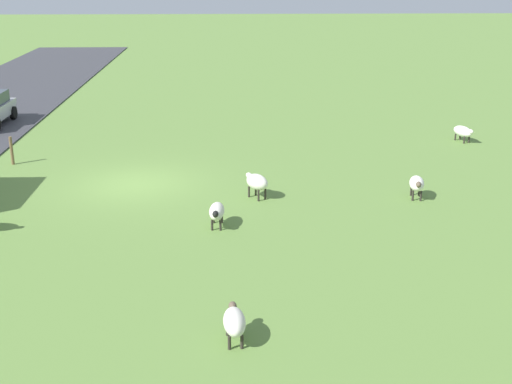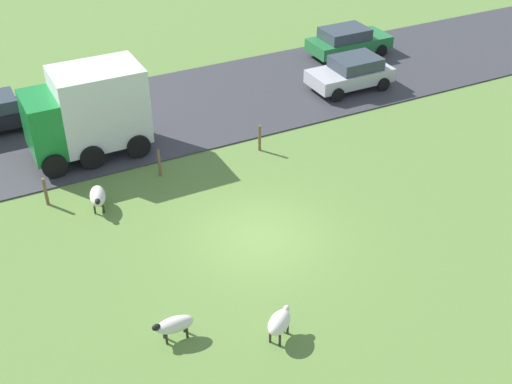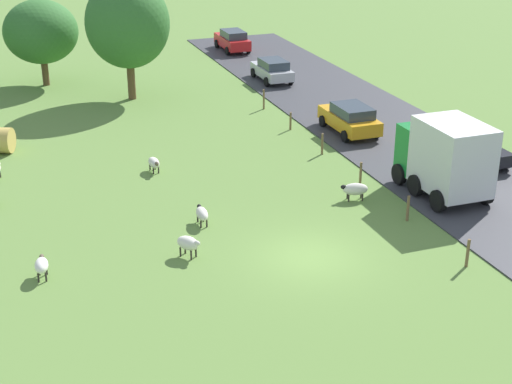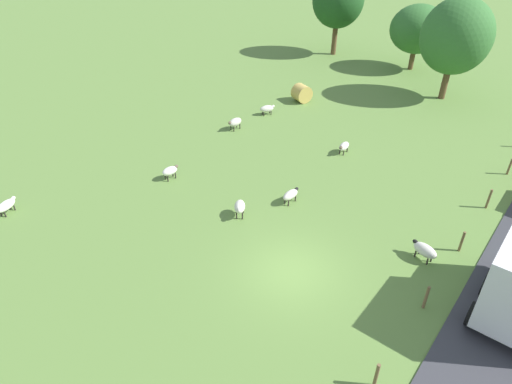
{
  "view_description": "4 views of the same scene",
  "coord_description": "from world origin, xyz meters",
  "px_view_note": "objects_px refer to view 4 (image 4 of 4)",
  "views": [
    {
      "loc": [
        -3.58,
        23.34,
        7.71
      ],
      "look_at": [
        -4.23,
        3.79,
        0.97
      ],
      "focal_mm": 47.56,
      "sensor_mm": 36.0,
      "label": 1
    },
    {
      "loc": [
        -15.77,
        8.18,
        13.6
      ],
      "look_at": [
        0.31,
        -0.04,
        1.63
      ],
      "focal_mm": 46.63,
      "sensor_mm": 36.0,
      "label": 2
    },
    {
      "loc": [
        -10.79,
        -23.59,
        13.72
      ],
      "look_at": [
        -0.62,
        4.26,
        1.09
      ],
      "focal_mm": 53.6,
      "sensor_mm": 36.0,
      "label": 3
    },
    {
      "loc": [
        7.47,
        -11.75,
        13.41
      ],
      "look_at": [
        -3.45,
        1.83,
        1.72
      ],
      "focal_mm": 30.81,
      "sensor_mm": 36.0,
      "label": 4
    }
  ],
  "objects_px": {
    "hay_bale_0": "(302,93)",
    "sheep_6": "(425,250)",
    "sheep_3": "(240,207)",
    "sheep_0": "(291,195)",
    "sheep_2": "(267,109)",
    "tree_1": "(456,37)",
    "sheep_1": "(170,171)",
    "sheep_5": "(344,146)",
    "sheep_4": "(235,122)",
    "tree_0": "(338,0)",
    "sheep_7": "(6,205)",
    "tree_2": "(418,29)"
  },
  "relations": [
    {
      "from": "hay_bale_0",
      "to": "sheep_6",
      "type": "bearing_deg",
      "value": -39.32
    },
    {
      "from": "sheep_3",
      "to": "hay_bale_0",
      "type": "relative_size",
      "value": 0.8
    },
    {
      "from": "sheep_0",
      "to": "sheep_2",
      "type": "relative_size",
      "value": 1.02
    },
    {
      "from": "sheep_2",
      "to": "tree_1",
      "type": "bearing_deg",
      "value": 51.81
    },
    {
      "from": "sheep_6",
      "to": "tree_1",
      "type": "distance_m",
      "value": 20.85
    },
    {
      "from": "sheep_3",
      "to": "sheep_6",
      "type": "height_order",
      "value": "sheep_3"
    },
    {
      "from": "sheep_3",
      "to": "tree_1",
      "type": "xyz_separation_m",
      "value": [
        2.38,
        22.18,
        4.26
      ]
    },
    {
      "from": "sheep_1",
      "to": "tree_1",
      "type": "bearing_deg",
      "value": 70.5
    },
    {
      "from": "sheep_0",
      "to": "hay_bale_0",
      "type": "relative_size",
      "value": 0.89
    },
    {
      "from": "sheep_5",
      "to": "sheep_4",
      "type": "bearing_deg",
      "value": -167.26
    },
    {
      "from": "sheep_2",
      "to": "tree_1",
      "type": "relative_size",
      "value": 0.15
    },
    {
      "from": "tree_0",
      "to": "sheep_6",
      "type": "bearing_deg",
      "value": -52.15
    },
    {
      "from": "sheep_0",
      "to": "sheep_1",
      "type": "bearing_deg",
      "value": -160.54
    },
    {
      "from": "sheep_7",
      "to": "tree_0",
      "type": "height_order",
      "value": "tree_0"
    },
    {
      "from": "sheep_4",
      "to": "sheep_7",
      "type": "height_order",
      "value": "sheep_4"
    },
    {
      "from": "sheep_4",
      "to": "sheep_5",
      "type": "distance_m",
      "value": 7.75
    },
    {
      "from": "hay_bale_0",
      "to": "tree_1",
      "type": "bearing_deg",
      "value": 42.25
    },
    {
      "from": "sheep_7",
      "to": "hay_bale_0",
      "type": "distance_m",
      "value": 22.02
    },
    {
      "from": "sheep_4",
      "to": "sheep_5",
      "type": "relative_size",
      "value": 1.05
    },
    {
      "from": "sheep_3",
      "to": "sheep_0",
      "type": "bearing_deg",
      "value": 63.29
    },
    {
      "from": "tree_0",
      "to": "sheep_1",
      "type": "bearing_deg",
      "value": -79.12
    },
    {
      "from": "tree_0",
      "to": "tree_2",
      "type": "distance_m",
      "value": 8.28
    },
    {
      "from": "tree_1",
      "to": "sheep_2",
      "type": "bearing_deg",
      "value": -128.19
    },
    {
      "from": "sheep_0",
      "to": "tree_1",
      "type": "xyz_separation_m",
      "value": [
        1.08,
        19.6,
        4.34
      ]
    },
    {
      "from": "sheep_1",
      "to": "sheep_4",
      "type": "xyz_separation_m",
      "value": [
        -1.37,
        7.2,
        0.03
      ]
    },
    {
      "from": "sheep_5",
      "to": "tree_0",
      "type": "xyz_separation_m",
      "value": [
        -11.37,
        18.04,
        4.72
      ]
    },
    {
      "from": "sheep_2",
      "to": "hay_bale_0",
      "type": "height_order",
      "value": "hay_bale_0"
    },
    {
      "from": "sheep_0",
      "to": "sheep_2",
      "type": "xyz_separation_m",
      "value": [
        -7.89,
        8.2,
        -0.02
      ]
    },
    {
      "from": "sheep_0",
      "to": "tree_0",
      "type": "distance_m",
      "value": 27.7
    },
    {
      "from": "sheep_2",
      "to": "sheep_7",
      "type": "relative_size",
      "value": 0.94
    },
    {
      "from": "sheep_0",
      "to": "tree_1",
      "type": "relative_size",
      "value": 0.16
    },
    {
      "from": "sheep_1",
      "to": "sheep_2",
      "type": "height_order",
      "value": "sheep_1"
    },
    {
      "from": "sheep_1",
      "to": "tree_2",
      "type": "height_order",
      "value": "tree_2"
    },
    {
      "from": "sheep_7",
      "to": "tree_2",
      "type": "distance_m",
      "value": 35.59
    },
    {
      "from": "sheep_2",
      "to": "sheep_7",
      "type": "bearing_deg",
      "value": -98.91
    },
    {
      "from": "sheep_1",
      "to": "sheep_6",
      "type": "xyz_separation_m",
      "value": [
        13.83,
        2.48,
        -0.01
      ]
    },
    {
      "from": "sheep_1",
      "to": "sheep_4",
      "type": "height_order",
      "value": "sheep_4"
    },
    {
      "from": "tree_2",
      "to": "tree_1",
      "type": "bearing_deg",
      "value": -47.94
    },
    {
      "from": "sheep_2",
      "to": "sheep_4",
      "type": "relative_size",
      "value": 0.98
    },
    {
      "from": "sheep_3",
      "to": "tree_1",
      "type": "relative_size",
      "value": 0.14
    },
    {
      "from": "tree_1",
      "to": "sheep_3",
      "type": "bearing_deg",
      "value": -96.12
    },
    {
      "from": "sheep_2",
      "to": "sheep_3",
      "type": "relative_size",
      "value": 1.09
    },
    {
      "from": "sheep_0",
      "to": "sheep_1",
      "type": "relative_size",
      "value": 1.1
    },
    {
      "from": "sheep_6",
      "to": "hay_bale_0",
      "type": "distance_m",
      "value": 18.69
    },
    {
      "from": "sheep_3",
      "to": "sheep_5",
      "type": "distance_m",
      "value": 9.16
    },
    {
      "from": "sheep_4",
      "to": "tree_0",
      "type": "height_order",
      "value": "tree_0"
    },
    {
      "from": "sheep_3",
      "to": "hay_bale_0",
      "type": "bearing_deg",
      "value": 112.53
    },
    {
      "from": "sheep_6",
      "to": "tree_1",
      "type": "xyz_separation_m",
      "value": [
        -6.05,
        19.49,
        4.32
      ]
    },
    {
      "from": "tree_0",
      "to": "hay_bale_0",
      "type": "bearing_deg",
      "value": -70.18
    },
    {
      "from": "sheep_5",
      "to": "tree_1",
      "type": "bearing_deg",
      "value": 83.05
    }
  ]
}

